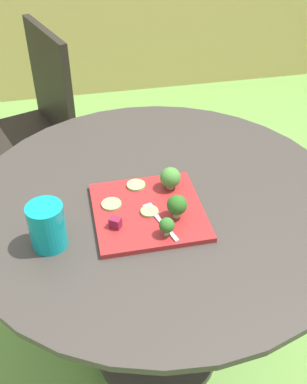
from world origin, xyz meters
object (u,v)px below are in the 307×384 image
at_px(drinking_glass, 48,228).
at_px(patio_chair, 32,119).
at_px(fork, 158,218).
at_px(salad_plate, 148,211).

bearing_deg(drinking_glass, patio_chair, 94.29).
xyz_separation_m(drinking_glass, fork, (0.27, 0.02, -0.03)).
distance_m(patio_chair, fork, 1.07).
bearing_deg(fork, patio_chair, 109.24).
distance_m(salad_plate, drinking_glass, 0.26).
bearing_deg(salad_plate, drinking_glass, -166.18).
bearing_deg(patio_chair, fork, -70.76).
xyz_separation_m(patio_chair, salad_plate, (0.33, -0.94, 0.20)).
bearing_deg(fork, drinking_glass, -175.91).
distance_m(patio_chair, salad_plate, 1.02).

